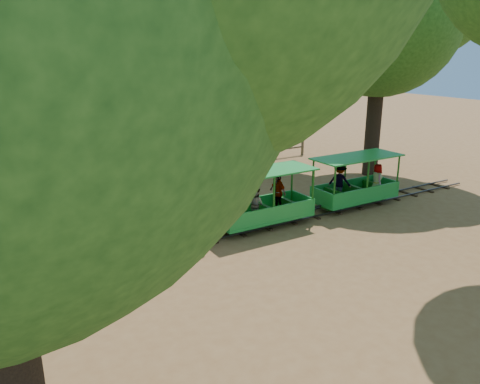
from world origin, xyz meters
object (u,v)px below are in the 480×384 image
locomotive (168,190)px  carriage_front (265,204)px  carriage_rear (354,185)px  fence (147,164)px

locomotive → carriage_front: bearing=-0.8°
carriage_rear → fence: 9.45m
fence → carriage_rear: bearing=-57.7°
carriage_front → fence: 8.06m
carriage_front → fence: (-1.07, 7.99, -0.19)m
locomotive → fence: size_ratio=0.17×
locomotive → carriage_rear: size_ratio=0.90×
locomotive → fence: 8.34m
carriage_front → fence: carriage_front is taller
locomotive → carriage_rear: 7.38m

